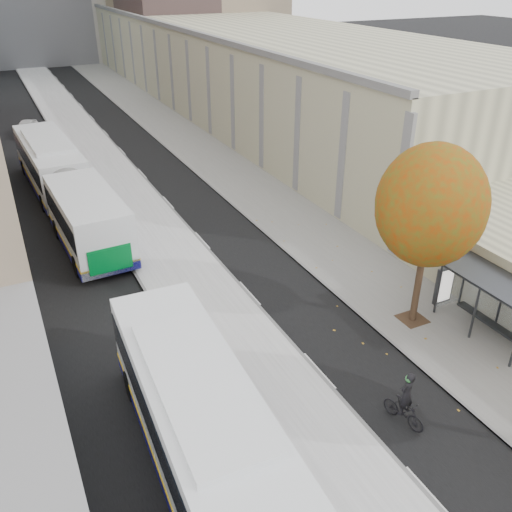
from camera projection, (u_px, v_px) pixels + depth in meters
bus_platform at (114, 182)px, 37.36m from camera, size 4.25×150.00×0.15m
sidewalk at (221, 166)px, 40.48m from camera, size 4.75×150.00×0.08m
building_tan at (214, 51)px, 65.95m from camera, size 18.00×92.00×8.00m
bus_shelter at (497, 288)px, 21.06m from camera, size 1.90×4.40×2.53m
tree_c at (431, 206)px, 20.41m from camera, size 4.20×4.20×7.28m
bus_far at (64, 184)px, 32.28m from camera, size 3.78×19.43×3.22m
cyclist at (405, 405)px, 17.45m from camera, size 0.79×1.66×2.05m
distant_car at (26, 128)px, 47.74m from camera, size 2.59×3.94×1.25m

